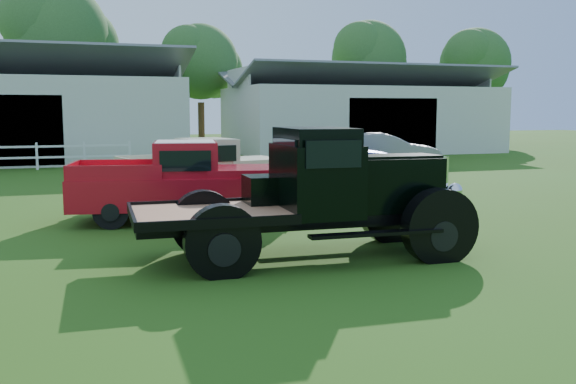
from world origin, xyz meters
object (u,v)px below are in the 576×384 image
object	(u,v)px
misc_car_blue	(333,154)
misc_car_grey	(384,151)
vintage_flatbed	(309,193)
white_pickup	(204,171)
red_pickup	(182,181)

from	to	relation	value
misc_car_blue	misc_car_grey	xyz separation A→B (m)	(3.19, 1.67, -0.04)
vintage_flatbed	white_pickup	size ratio (longest dim) A/B	1.20
vintage_flatbed	misc_car_grey	world-z (taller)	vintage_flatbed
red_pickup	misc_car_blue	size ratio (longest dim) A/B	1.05
white_pickup	misc_car_grey	bearing A→B (deg)	25.78
red_pickup	white_pickup	size ratio (longest dim) A/B	1.08
misc_car_blue	misc_car_grey	world-z (taller)	misc_car_blue
vintage_flatbed	misc_car_grey	size ratio (longest dim) A/B	1.19
misc_car_blue	misc_car_grey	distance (m)	3.60
red_pickup	misc_car_grey	distance (m)	14.94
vintage_flatbed	misc_car_blue	distance (m)	14.60
red_pickup	misc_car_grey	size ratio (longest dim) A/B	1.07
vintage_flatbed	misc_car_grey	distance (m)	17.58
misc_car_grey	red_pickup	bearing A→B (deg)	153.11
vintage_flatbed	misc_car_blue	bearing A→B (deg)	67.81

